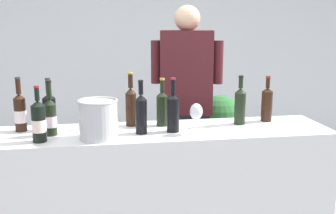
{
  "coord_description": "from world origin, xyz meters",
  "views": [
    {
      "loc": [
        -0.34,
        -2.4,
        1.57
      ],
      "look_at": [
        0.04,
        0.0,
        1.06
      ],
      "focal_mm": 42.19,
      "sensor_mm": 36.0,
      "label": 1
    }
  ],
  "objects_px": {
    "wine_bottle_5": "(240,105)",
    "wine_bottle_7": "(39,121)",
    "person_server": "(186,118)",
    "ice_bucket": "(98,119)",
    "wine_bottle_2": "(141,113)",
    "wine_bottle_6": "(20,112)",
    "wine_bottle_9": "(50,112)",
    "wine_bottle_1": "(173,112)",
    "wine_bottle_4": "(267,103)",
    "wine_bottle_8": "(131,105)",
    "wine_bottle_3": "(162,107)",
    "wine_bottle_0": "(50,116)",
    "wine_glass": "(196,113)",
    "potted_shrub": "(216,135)"
  },
  "relations": [
    {
      "from": "wine_bottle_5",
      "to": "wine_bottle_7",
      "type": "xyz_separation_m",
      "value": [
        -1.27,
        -0.21,
        -0.01
      ]
    },
    {
      "from": "person_server",
      "to": "ice_bucket",
      "type": "bearing_deg",
      "value": -133.06
    },
    {
      "from": "wine_bottle_2",
      "to": "wine_bottle_6",
      "type": "xyz_separation_m",
      "value": [
        -0.74,
        0.18,
        -0.01
      ]
    },
    {
      "from": "wine_bottle_6",
      "to": "wine_bottle_9",
      "type": "distance_m",
      "value": 0.18
    },
    {
      "from": "wine_bottle_6",
      "to": "wine_bottle_7",
      "type": "bearing_deg",
      "value": -59.57
    },
    {
      "from": "wine_bottle_1",
      "to": "wine_bottle_6",
      "type": "distance_m",
      "value": 0.96
    },
    {
      "from": "wine_bottle_1",
      "to": "wine_bottle_4",
      "type": "xyz_separation_m",
      "value": [
        0.69,
        0.17,
        -0.0
      ]
    },
    {
      "from": "wine_bottle_8",
      "to": "person_server",
      "type": "xyz_separation_m",
      "value": [
        0.47,
        0.46,
        -0.21
      ]
    },
    {
      "from": "wine_bottle_1",
      "to": "wine_bottle_3",
      "type": "bearing_deg",
      "value": 105.31
    },
    {
      "from": "wine_bottle_0",
      "to": "ice_bucket",
      "type": "height_order",
      "value": "wine_bottle_0"
    },
    {
      "from": "wine_bottle_2",
      "to": "wine_glass",
      "type": "height_order",
      "value": "wine_bottle_2"
    },
    {
      "from": "ice_bucket",
      "to": "person_server",
      "type": "xyz_separation_m",
      "value": [
        0.68,
        0.73,
        -0.19
      ]
    },
    {
      "from": "wine_bottle_8",
      "to": "potted_shrub",
      "type": "xyz_separation_m",
      "value": [
        0.81,
        0.78,
        -0.46
      ]
    },
    {
      "from": "wine_bottle_3",
      "to": "wine_bottle_9",
      "type": "xyz_separation_m",
      "value": [
        -0.72,
        -0.0,
        -0.0
      ]
    },
    {
      "from": "wine_bottle_9",
      "to": "ice_bucket",
      "type": "distance_m",
      "value": 0.39
    },
    {
      "from": "wine_bottle_4",
      "to": "wine_bottle_6",
      "type": "height_order",
      "value": "wine_bottle_6"
    },
    {
      "from": "wine_glass",
      "to": "wine_bottle_9",
      "type": "bearing_deg",
      "value": 165.75
    },
    {
      "from": "wine_bottle_5",
      "to": "wine_glass",
      "type": "bearing_deg",
      "value": -151.75
    },
    {
      "from": "wine_bottle_6",
      "to": "wine_bottle_8",
      "type": "height_order",
      "value": "wine_bottle_8"
    },
    {
      "from": "wine_bottle_2",
      "to": "wine_bottle_9",
      "type": "bearing_deg",
      "value": 163.31
    },
    {
      "from": "wine_bottle_7",
      "to": "potted_shrub",
      "type": "xyz_separation_m",
      "value": [
        1.35,
        1.06,
        -0.44
      ]
    },
    {
      "from": "wine_bottle_3",
      "to": "ice_bucket",
      "type": "xyz_separation_m",
      "value": [
        -0.41,
        -0.24,
        -0.01
      ]
    },
    {
      "from": "person_server",
      "to": "wine_bottle_0",
      "type": "bearing_deg",
      "value": -147.7
    },
    {
      "from": "wine_bottle_6",
      "to": "wine_bottle_9",
      "type": "xyz_separation_m",
      "value": [
        0.18,
        -0.01,
        -0.0
      ]
    },
    {
      "from": "wine_bottle_6",
      "to": "wine_bottle_7",
      "type": "xyz_separation_m",
      "value": [
        0.15,
        -0.26,
        -0.0
      ]
    },
    {
      "from": "ice_bucket",
      "to": "person_server",
      "type": "relative_size",
      "value": 0.14
    },
    {
      "from": "wine_bottle_5",
      "to": "wine_bottle_4",
      "type": "bearing_deg",
      "value": 13.96
    },
    {
      "from": "wine_bottle_8",
      "to": "potted_shrub",
      "type": "height_order",
      "value": "wine_bottle_8"
    },
    {
      "from": "wine_bottle_2",
      "to": "wine_bottle_9",
      "type": "xyz_separation_m",
      "value": [
        -0.57,
        0.17,
        -0.01
      ]
    },
    {
      "from": "wine_bottle_3",
      "to": "wine_bottle_4",
      "type": "xyz_separation_m",
      "value": [
        0.73,
        0.01,
        0.0
      ]
    },
    {
      "from": "wine_bottle_1",
      "to": "potted_shrub",
      "type": "height_order",
      "value": "wine_bottle_1"
    },
    {
      "from": "wine_bottle_6",
      "to": "person_server",
      "type": "height_order",
      "value": "person_server"
    },
    {
      "from": "wine_bottle_2",
      "to": "wine_bottle_5",
      "type": "bearing_deg",
      "value": 10.59
    },
    {
      "from": "wine_bottle_7",
      "to": "person_server",
      "type": "bearing_deg",
      "value": 36.07
    },
    {
      "from": "wine_bottle_6",
      "to": "wine_bottle_8",
      "type": "distance_m",
      "value": 0.7
    },
    {
      "from": "wine_bottle_1",
      "to": "wine_bottle_6",
      "type": "bearing_deg",
      "value": 169.95
    },
    {
      "from": "wine_bottle_0",
      "to": "wine_bottle_7",
      "type": "height_order",
      "value": "wine_bottle_0"
    },
    {
      "from": "wine_bottle_4",
      "to": "wine_bottle_7",
      "type": "distance_m",
      "value": 1.5
    },
    {
      "from": "wine_bottle_2",
      "to": "wine_glass",
      "type": "distance_m",
      "value": 0.34
    },
    {
      "from": "wine_bottle_2",
      "to": "wine_bottle_9",
      "type": "distance_m",
      "value": 0.59
    },
    {
      "from": "wine_bottle_3",
      "to": "wine_bottle_8",
      "type": "height_order",
      "value": "wine_bottle_8"
    },
    {
      "from": "wine_glass",
      "to": "ice_bucket",
      "type": "relative_size",
      "value": 0.82
    },
    {
      "from": "wine_bottle_9",
      "to": "wine_glass",
      "type": "bearing_deg",
      "value": -14.25
    },
    {
      "from": "wine_bottle_0",
      "to": "wine_bottle_5",
      "type": "bearing_deg",
      "value": 3.77
    },
    {
      "from": "wine_bottle_8",
      "to": "potted_shrub",
      "type": "relative_size",
      "value": 0.37
    },
    {
      "from": "wine_bottle_5",
      "to": "potted_shrub",
      "type": "relative_size",
      "value": 0.34
    },
    {
      "from": "wine_bottle_2",
      "to": "wine_bottle_4",
      "type": "distance_m",
      "value": 0.91
    },
    {
      "from": "wine_bottle_2",
      "to": "wine_bottle_5",
      "type": "relative_size",
      "value": 1.01
    },
    {
      "from": "wine_bottle_4",
      "to": "person_server",
      "type": "height_order",
      "value": "person_server"
    },
    {
      "from": "wine_bottle_5",
      "to": "person_server",
      "type": "relative_size",
      "value": 0.19
    }
  ]
}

